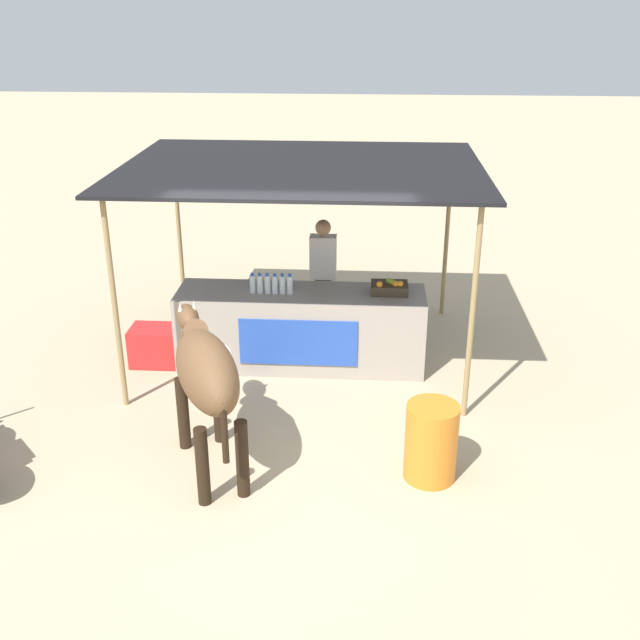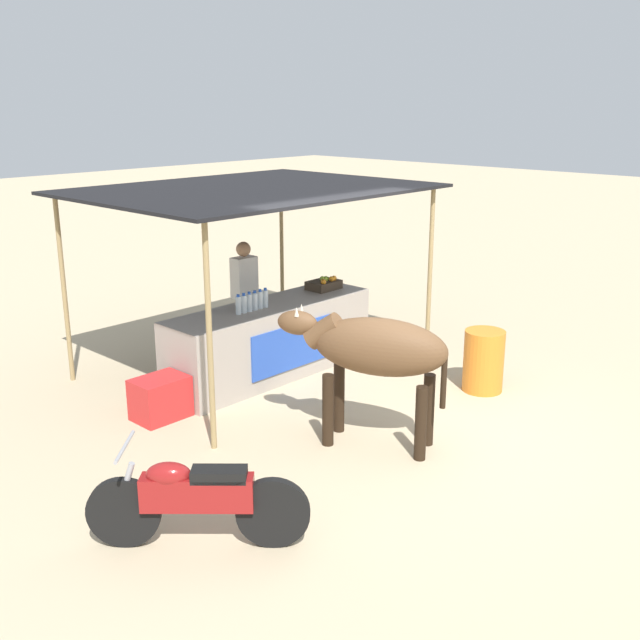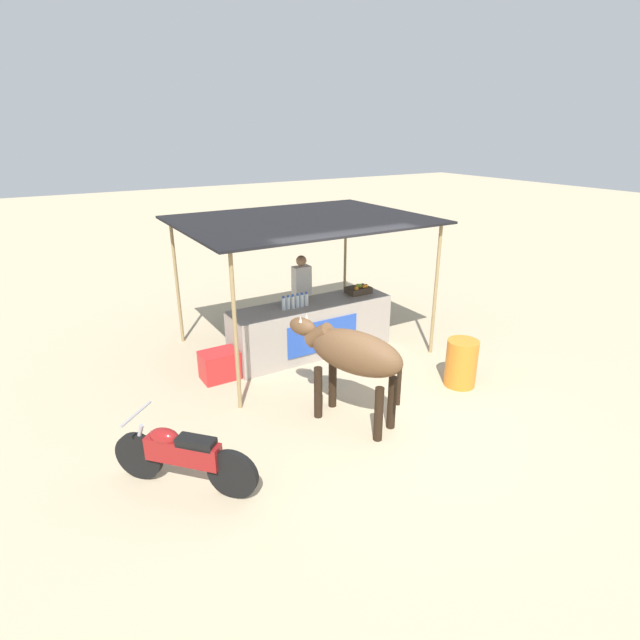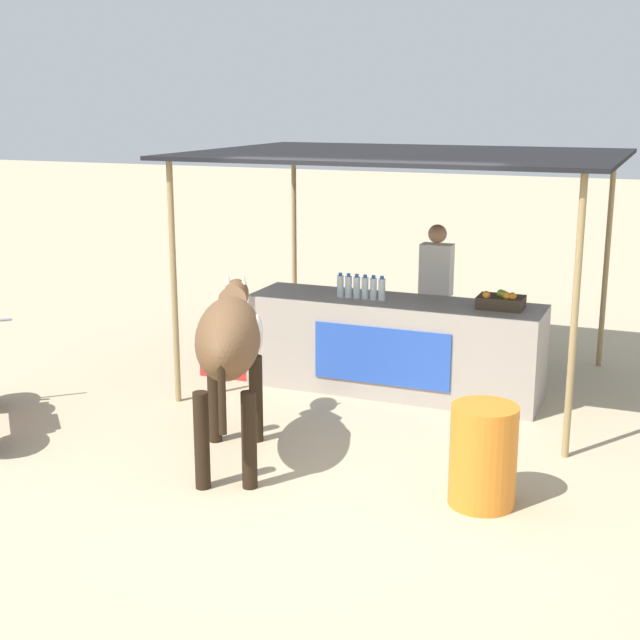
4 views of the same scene
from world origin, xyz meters
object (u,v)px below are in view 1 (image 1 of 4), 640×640
(stall_counter, at_px, (301,329))
(cow, at_px, (206,372))
(vendor_behind_counter, at_px, (323,280))
(fruit_crate, at_px, (390,288))
(cooler_box, at_px, (156,346))
(water_barrel, at_px, (431,442))

(stall_counter, distance_m, cow, 2.43)
(stall_counter, height_order, vendor_behind_counter, vendor_behind_counter)
(fruit_crate, distance_m, cooler_box, 2.99)
(fruit_crate, bearing_deg, cooler_box, -177.14)
(cooler_box, distance_m, water_barrel, 3.93)
(fruit_crate, relative_size, water_barrel, 0.57)
(stall_counter, distance_m, vendor_behind_counter, 0.87)
(stall_counter, height_order, cooler_box, stall_counter)
(fruit_crate, height_order, cooler_box, fruit_crate)
(fruit_crate, xyz_separation_m, water_barrel, (0.36, -2.35, -0.64))
(water_barrel, bearing_deg, fruit_crate, 98.79)
(cooler_box, relative_size, water_barrel, 0.78)
(vendor_behind_counter, bearing_deg, cow, -106.70)
(fruit_crate, bearing_deg, vendor_behind_counter, 140.01)
(fruit_crate, distance_m, water_barrel, 2.47)
(fruit_crate, distance_m, cow, 2.90)
(water_barrel, bearing_deg, vendor_behind_counter, 111.51)
(vendor_behind_counter, xyz_separation_m, water_barrel, (1.21, -3.06, -0.46))
(fruit_crate, height_order, vendor_behind_counter, vendor_behind_counter)
(water_barrel, xyz_separation_m, cow, (-2.11, 0.04, 0.65))
(stall_counter, xyz_separation_m, fruit_crate, (1.07, 0.05, 0.55))
(vendor_behind_counter, bearing_deg, water_barrel, -68.49)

